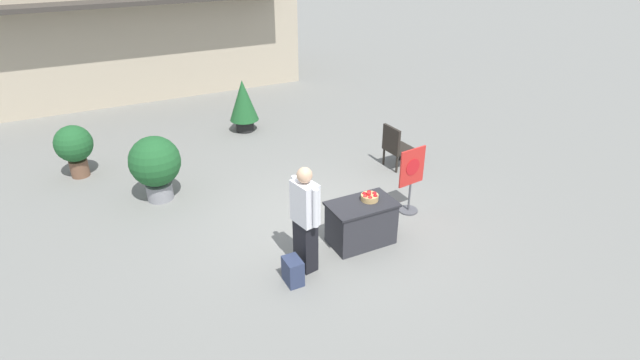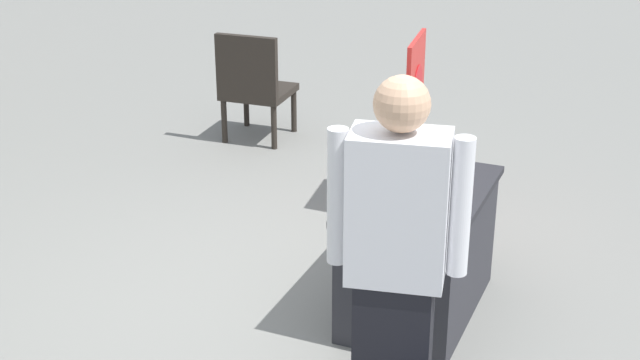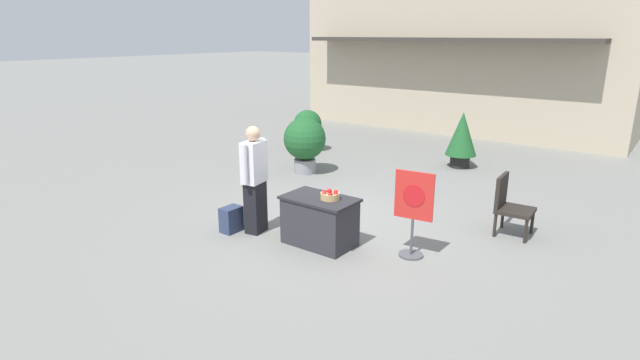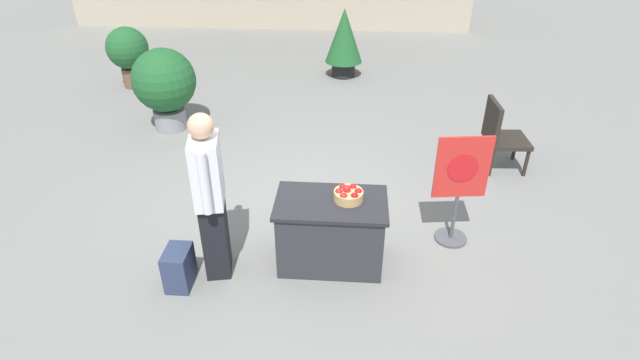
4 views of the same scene
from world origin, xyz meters
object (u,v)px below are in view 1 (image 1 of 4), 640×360
(poster_board, at_px, (411,178))
(potted_plant_near_left, at_px, (243,103))
(person_visitor, at_px, (305,219))
(potted_plant_near_right, at_px, (155,164))
(display_table, at_px, (361,223))
(backpack, at_px, (293,271))
(potted_plant_far_left, at_px, (74,146))
(apple_basket, at_px, (370,197))
(patio_chair, at_px, (396,145))

(poster_board, relative_size, potted_plant_near_left, 0.95)
(person_visitor, xyz_separation_m, potted_plant_near_right, (-1.61, 3.30, -0.14))
(display_table, distance_m, person_visitor, 1.28)
(backpack, distance_m, potted_plant_far_left, 5.97)
(potted_plant_far_left, bearing_deg, apple_basket, -48.66)
(potted_plant_far_left, bearing_deg, backpack, -63.91)
(person_visitor, relative_size, potted_plant_near_left, 1.30)
(display_table, relative_size, apple_basket, 3.83)
(person_visitor, height_order, potted_plant_far_left, person_visitor)
(patio_chair, relative_size, potted_plant_near_right, 0.75)
(backpack, relative_size, potted_plant_far_left, 0.37)
(display_table, bearing_deg, poster_board, 19.13)
(display_table, bearing_deg, patio_chair, 44.73)
(backpack, height_order, patio_chair, patio_chair)
(potted_plant_far_left, bearing_deg, poster_board, -39.13)
(potted_plant_near_left, xyz_separation_m, potted_plant_near_right, (-2.70, -2.68, 0.00))
(backpack, distance_m, patio_chair, 4.52)
(patio_chair, bearing_deg, person_visitor, -147.58)
(potted_plant_far_left, distance_m, potted_plant_near_right, 2.24)
(apple_basket, relative_size, potted_plant_near_left, 0.22)
(apple_basket, bearing_deg, backpack, -162.87)
(patio_chair, bearing_deg, potted_plant_far_left, 153.39)
(display_table, bearing_deg, potted_plant_near_right, 131.79)
(potted_plant_far_left, height_order, potted_plant_near_left, potted_plant_near_left)
(backpack, bearing_deg, display_table, 17.61)
(display_table, distance_m, potted_plant_near_right, 4.15)
(patio_chair, bearing_deg, potted_plant_near_left, 118.65)
(display_table, xyz_separation_m, patio_chair, (2.19, 2.17, 0.15))
(backpack, height_order, poster_board, poster_board)
(backpack, bearing_deg, potted_plant_near_right, 109.85)
(apple_basket, height_order, poster_board, poster_board)
(poster_board, bearing_deg, potted_plant_near_left, -172.61)
(person_visitor, distance_m, potted_plant_near_right, 3.68)
(display_table, bearing_deg, potted_plant_near_left, 90.50)
(person_visitor, height_order, patio_chair, person_visitor)
(potted_plant_near_left, bearing_deg, potted_plant_far_left, -167.65)
(apple_basket, bearing_deg, display_table, -167.17)
(potted_plant_near_right, bearing_deg, backpack, -70.15)
(backpack, relative_size, potted_plant_near_right, 0.32)
(potted_plant_near_left, bearing_deg, apple_basket, -87.82)
(person_visitor, bearing_deg, potted_plant_far_left, 108.88)
(apple_basket, height_order, person_visitor, person_visitor)
(potted_plant_near_left, bearing_deg, poster_board, -75.34)
(apple_basket, distance_m, poster_board, 1.25)
(display_table, distance_m, potted_plant_far_left, 6.37)
(apple_basket, xyz_separation_m, backpack, (-1.64, -0.51, -0.61))
(display_table, distance_m, backpack, 1.55)
(person_visitor, height_order, potted_plant_near_right, person_visitor)
(display_table, xyz_separation_m, potted_plant_far_left, (-4.09, 4.87, 0.32))
(apple_basket, bearing_deg, poster_board, 20.00)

